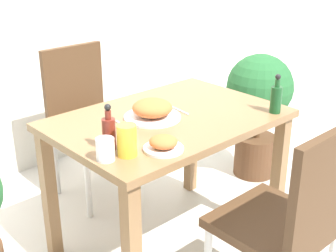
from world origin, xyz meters
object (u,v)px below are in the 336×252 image
at_px(condiment_bottle, 109,132).
at_px(chair_far, 86,113).
at_px(side_plate, 163,144).
at_px(food_plate, 152,110).
at_px(drink_cup, 105,149).
at_px(potted_plant_right, 259,102).
at_px(sauce_bottle, 276,98).
at_px(chair_near, 291,218).
at_px(juice_glass, 127,140).

bearing_deg(condiment_bottle, chair_far, 63.31).
xyz_separation_m(side_plate, condiment_bottle, (-0.15, 0.15, 0.05)).
relative_size(food_plate, side_plate, 1.63).
height_order(drink_cup, potted_plant_right, potted_plant_right).
distance_m(chair_far, food_plate, 0.76).
height_order(food_plate, sauce_bottle, sauce_bottle).
bearing_deg(potted_plant_right, chair_far, 148.95).
bearing_deg(condiment_bottle, drink_cup, -134.50).
bearing_deg(potted_plant_right, chair_near, -137.42).
xyz_separation_m(chair_far, side_plate, (-0.28, -1.01, 0.23)).
height_order(chair_far, drink_cup, chair_far).
relative_size(chair_far, drink_cup, 10.16).
bearing_deg(chair_near, potted_plant_right, -137.42).
relative_size(chair_near, chair_far, 1.00).
height_order(chair_far, juice_glass, chair_far).
height_order(chair_near, juice_glass, chair_near).
xyz_separation_m(condiment_bottle, potted_plant_right, (1.38, 0.28, -0.28)).
bearing_deg(potted_plant_right, sauce_bottle, -137.81).
height_order(side_plate, sauce_bottle, sauce_bottle).
bearing_deg(side_plate, chair_near, -63.35).
height_order(food_plate, juice_glass, juice_glass).
bearing_deg(drink_cup, juice_glass, -15.20).
xyz_separation_m(chair_near, side_plate, (-0.24, 0.47, 0.23)).
bearing_deg(potted_plant_right, drink_cup, -166.22).
relative_size(chair_far, side_plate, 5.58).
distance_m(side_plate, juice_glass, 0.15).
distance_m(chair_far, juice_glass, 1.07).
distance_m(side_plate, potted_plant_right, 1.32).
relative_size(juice_glass, sauce_bottle, 0.66).
xyz_separation_m(side_plate, sauce_bottle, (0.68, -0.05, 0.05)).
relative_size(condiment_bottle, potted_plant_right, 0.23).
bearing_deg(chair_near, chair_far, -91.57).
height_order(side_plate, juice_glass, juice_glass).
bearing_deg(food_plate, drink_cup, -153.35).
bearing_deg(chair_near, drink_cup, -50.32).
relative_size(side_plate, drink_cup, 1.82).
bearing_deg(drink_cup, potted_plant_right, 13.78).
bearing_deg(chair_far, food_plate, -96.52).
bearing_deg(side_plate, food_plate, 56.49).
relative_size(drink_cup, condiment_bottle, 0.47).
height_order(chair_far, side_plate, chair_far).
height_order(chair_near, food_plate, chair_near).
distance_m(chair_far, potted_plant_right, 1.11).
bearing_deg(chair_far, juice_glass, -113.49).
bearing_deg(food_plate, chair_near, -86.89).
bearing_deg(food_plate, juice_glass, -144.80).
relative_size(chair_far, sauce_bottle, 4.73).
height_order(juice_glass, sauce_bottle, sauce_bottle).
relative_size(chair_far, potted_plant_right, 1.10).
xyz_separation_m(chair_near, sauce_bottle, (0.45, 0.42, 0.27)).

